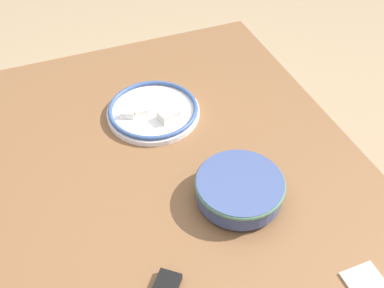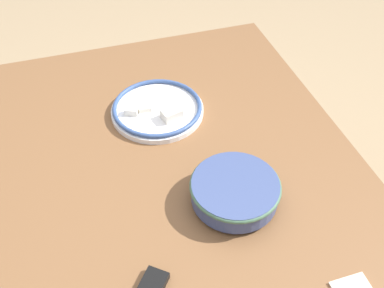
% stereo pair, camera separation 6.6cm
% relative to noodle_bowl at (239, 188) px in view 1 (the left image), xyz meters
% --- Properties ---
extents(dining_table, '(1.47, 1.07, 0.73)m').
position_rel_noodle_bowl_xyz_m(dining_table, '(0.11, 0.12, -0.11)').
color(dining_table, brown).
rests_on(dining_table, ground_plane).
extents(noodle_bowl, '(0.24, 0.24, 0.07)m').
position_rel_noodle_bowl_xyz_m(noodle_bowl, '(0.00, 0.00, 0.00)').
color(noodle_bowl, '#384775').
rests_on(noodle_bowl, dining_table).
extents(food_plate, '(0.30, 0.30, 0.05)m').
position_rel_noodle_bowl_xyz_m(food_plate, '(0.41, 0.11, -0.03)').
color(food_plate, white).
rests_on(food_plate, dining_table).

